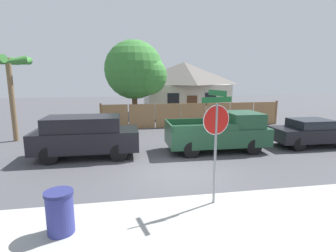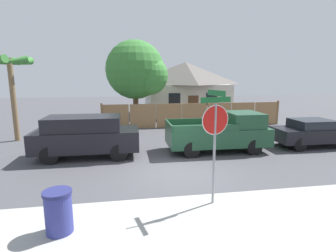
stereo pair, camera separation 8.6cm
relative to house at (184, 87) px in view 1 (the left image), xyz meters
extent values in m
plane|color=#47474C|center=(-3.87, -15.61, -2.57)|extent=(80.00, 80.00, 0.00)
cube|color=#A3A39E|center=(-3.87, -19.21, -2.57)|extent=(36.00, 3.20, 0.01)
cube|color=#997047|center=(-6.43, -6.65, -1.72)|extent=(1.79, 0.06, 1.71)
cube|color=#997047|center=(-4.57, -6.65, -1.72)|extent=(1.79, 0.06, 1.71)
cube|color=#997047|center=(-2.70, -6.65, -1.72)|extent=(1.79, 0.06, 1.71)
cube|color=#997047|center=(-0.84, -6.65, -1.72)|extent=(1.79, 0.06, 1.71)
cube|color=#997047|center=(1.02, -6.65, -1.72)|extent=(1.79, 0.06, 1.71)
cube|color=#997047|center=(2.89, -6.65, -1.72)|extent=(1.79, 0.06, 1.71)
cube|color=#997047|center=(4.75, -6.65, -1.72)|extent=(1.79, 0.06, 1.71)
cube|color=brown|center=(-7.36, -6.65, -1.67)|extent=(0.12, 0.12, 1.81)
cube|color=brown|center=(5.68, -6.65, -1.67)|extent=(0.12, 0.12, 1.81)
cube|color=beige|center=(0.00, 0.00, -1.12)|extent=(7.28, 6.20, 2.90)
pyramid|color=#5B5651|center=(0.00, 0.00, 1.36)|extent=(7.86, 6.69, 2.06)
cube|color=black|center=(-1.64, -3.12, -0.89)|extent=(1.00, 0.04, 1.10)
cube|color=black|center=(1.64, -3.12, -0.89)|extent=(1.00, 0.04, 1.10)
cube|color=brown|center=(0.00, -3.12, -1.57)|extent=(0.90, 0.04, 2.00)
cylinder|color=brown|center=(-4.97, -4.92, -1.34)|extent=(0.40, 0.40, 2.47)
sphere|color=#387A33|center=(-4.97, -4.92, 1.52)|extent=(4.32, 4.32, 4.32)
sphere|color=#3C8437|center=(-3.99, -5.46, 1.08)|extent=(2.81, 2.81, 2.81)
cylinder|color=brown|center=(-11.86, -9.15, -0.29)|extent=(0.28, 0.28, 4.57)
cone|color=#387A33|center=(-11.06, -9.15, 1.78)|extent=(0.44, 1.51, 0.66)
cone|color=#387A33|center=(-11.46, -8.45, 1.78)|extent=(1.53, 1.14, 0.66)
cone|color=#387A33|center=(-12.27, -8.45, 1.78)|extent=(1.53, 1.14, 0.66)
cone|color=#387A33|center=(-11.46, -9.84, 1.78)|extent=(1.53, 1.14, 0.66)
cube|color=black|center=(-7.50, -13.02, -1.77)|extent=(4.57, 1.92, 0.88)
cube|color=black|center=(-7.62, -13.02, -1.02)|extent=(3.20, 1.76, 0.61)
cube|color=black|center=(-6.10, -13.03, -1.02)|extent=(0.08, 1.66, 0.52)
cylinder|color=black|center=(-6.08, -12.20, -2.19)|extent=(0.75, 0.22, 0.75)
cylinder|color=black|center=(-6.10, -13.86, -2.19)|extent=(0.75, 0.22, 0.75)
cylinder|color=black|center=(-8.91, -12.18, -2.19)|extent=(0.75, 0.22, 0.75)
cylinder|color=black|center=(-8.92, -13.84, -2.19)|extent=(0.75, 0.22, 0.75)
cube|color=#1E472D|center=(-1.43, -13.02, -1.80)|extent=(4.82, 2.09, 0.83)
cube|color=#1E472D|center=(-0.11, -13.03, -1.04)|extent=(1.56, 1.89, 0.69)
cube|color=#1E472D|center=(-2.24, -12.04, -1.24)|extent=(3.01, 0.11, 0.29)
cube|color=#1E472D|center=(-2.26, -13.98, -1.24)|extent=(3.01, 0.11, 0.29)
cube|color=#1E472D|center=(-3.79, -13.00, -1.24)|extent=(0.10, 1.94, 0.29)
cylinder|color=black|center=(0.07, -12.12, -2.20)|extent=(0.74, 0.22, 0.74)
cylinder|color=black|center=(0.05, -13.94, -2.20)|extent=(0.74, 0.22, 0.74)
cylinder|color=black|center=(-2.91, -12.09, -2.20)|extent=(0.74, 0.22, 0.74)
cylinder|color=black|center=(-2.93, -13.92, -2.20)|extent=(0.74, 0.22, 0.74)
cube|color=black|center=(3.82, -13.02, -1.91)|extent=(4.17, 1.76, 0.67)
cube|color=black|center=(3.65, -13.02, -1.37)|extent=(1.92, 1.57, 0.42)
cylinder|color=black|center=(5.11, -12.28, -2.24)|extent=(0.67, 0.22, 0.67)
cylinder|color=black|center=(2.54, -12.26, -2.24)|extent=(0.67, 0.22, 0.67)
cylinder|color=black|center=(2.52, -13.76, -2.24)|extent=(0.67, 0.22, 0.67)
cylinder|color=gray|center=(-3.39, -18.16, -1.15)|extent=(0.07, 0.07, 2.85)
cylinder|color=red|center=(-3.39, -18.16, -0.17)|extent=(0.76, 0.20, 0.77)
cylinder|color=white|center=(-3.39, -18.16, -0.17)|extent=(0.80, 0.20, 0.82)
cube|color=#19602D|center=(-3.39, -18.16, 0.38)|extent=(0.91, 0.23, 0.15)
cube|color=#19602D|center=(-3.39, -18.16, 0.56)|extent=(0.21, 0.82, 0.15)
cylinder|color=navy|center=(-7.36, -18.97, -2.10)|extent=(0.61, 0.61, 0.94)
cylinder|color=navy|center=(-7.36, -18.97, -1.59)|extent=(0.65, 0.65, 0.08)
camera|label=1|loc=(-5.87, -24.83, 0.97)|focal=28.00mm
camera|label=2|loc=(-5.79, -24.84, 0.97)|focal=28.00mm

